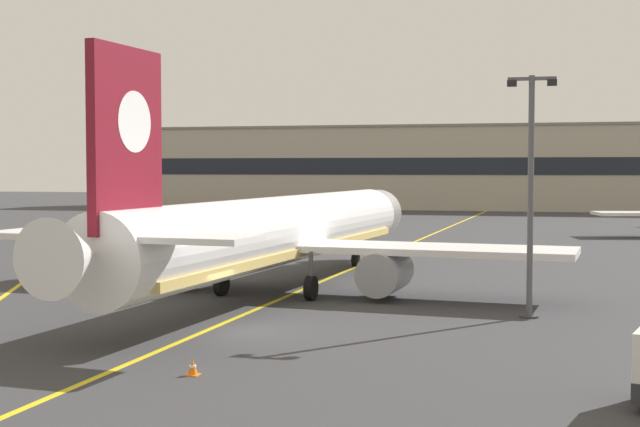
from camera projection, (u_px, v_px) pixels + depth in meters
ground_plane at (242, 330)px, 38.35m from camera, size 400.00×400.00×0.00m
taxiway_centreline at (371, 260)px, 67.43m from camera, size 8.93×179.81×0.01m
airliner_foreground at (278, 233)px, 49.56m from camera, size 32.31×41.52×11.65m
apron_lamp_post at (531, 191)px, 41.40m from camera, size 2.24×0.90×11.24m
safety_cone_by_nose_gear at (364, 260)px, 65.56m from camera, size 0.44×0.44×0.55m
safety_cone_by_port_wing at (24, 276)px, 55.38m from camera, size 0.44×0.44×0.55m
safety_cone_by_tail at (193, 368)px, 30.05m from camera, size 0.44×0.44×0.55m
terminal_building at (440, 167)px, 151.96m from camera, size 122.21×12.40×14.19m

